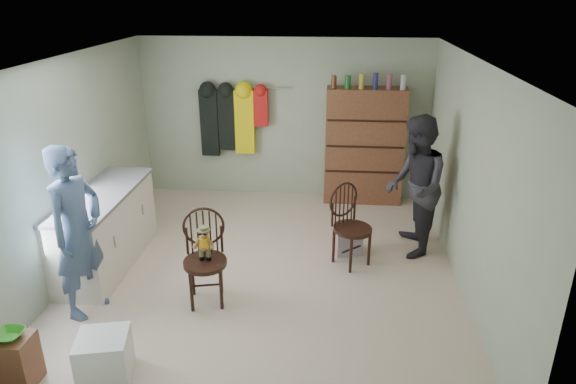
# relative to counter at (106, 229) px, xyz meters

# --- Properties ---
(ground_plane) EXTENTS (5.00, 5.00, 0.00)m
(ground_plane) POSITION_rel_counter_xyz_m (1.95, 0.00, -0.47)
(ground_plane) COLOR beige
(ground_plane) RESTS_ON ground
(room_walls) EXTENTS (5.00, 5.00, 5.00)m
(room_walls) POSITION_rel_counter_xyz_m (1.95, 0.53, 1.11)
(room_walls) COLOR #A8B597
(room_walls) RESTS_ON ground
(counter) EXTENTS (0.64, 1.86, 0.94)m
(counter) POSITION_rel_counter_xyz_m (0.00, 0.00, 0.00)
(counter) COLOR silver
(counter) RESTS_ON ground
(stool) EXTENTS (0.33, 0.29, 0.48)m
(stool) POSITION_rel_counter_xyz_m (0.06, -2.07, -0.23)
(stool) COLOR brown
(stool) RESTS_ON ground
(bowl) EXTENTS (0.24, 0.24, 0.06)m
(bowl) POSITION_rel_counter_xyz_m (0.06, -2.07, 0.03)
(bowl) COLOR green
(bowl) RESTS_ON stool
(plastic_tub) EXTENTS (0.51, 0.50, 0.41)m
(plastic_tub) POSITION_rel_counter_xyz_m (0.78, -1.92, -0.27)
(plastic_tub) COLOR white
(plastic_tub) RESTS_ON ground
(chair_front) EXTENTS (0.55, 0.55, 1.04)m
(chair_front) POSITION_rel_counter_xyz_m (1.39, -0.66, 0.12)
(chair_front) COLOR black
(chair_front) RESTS_ON ground
(chair_far) EXTENTS (0.64, 0.64, 1.02)m
(chair_far) POSITION_rel_counter_xyz_m (2.94, 0.29, 0.08)
(chair_far) COLOR black
(chair_far) RESTS_ON ground
(striped_bag) EXTENTS (0.39, 0.34, 0.35)m
(striped_bag) POSITION_rel_counter_xyz_m (2.94, 0.53, -0.30)
(striped_bag) COLOR #E5727B
(striped_bag) RESTS_ON ground
(person_left) EXTENTS (0.60, 0.75, 1.82)m
(person_left) POSITION_rel_counter_xyz_m (0.18, -0.96, 0.44)
(person_left) COLOR #43587B
(person_left) RESTS_ON ground
(person_right) EXTENTS (0.69, 0.88, 1.79)m
(person_right) POSITION_rel_counter_xyz_m (3.74, 0.65, 0.42)
(person_right) COLOR #2D2B33
(person_right) RESTS_ON ground
(dresser) EXTENTS (1.20, 0.39, 2.03)m
(dresser) POSITION_rel_counter_xyz_m (3.20, 2.30, 0.44)
(dresser) COLOR brown
(dresser) RESTS_ON ground
(coat_rack) EXTENTS (1.42, 0.12, 1.09)m
(coat_rack) POSITION_rel_counter_xyz_m (1.12, 2.38, 0.78)
(coat_rack) COLOR #99999E
(coat_rack) RESTS_ON ground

